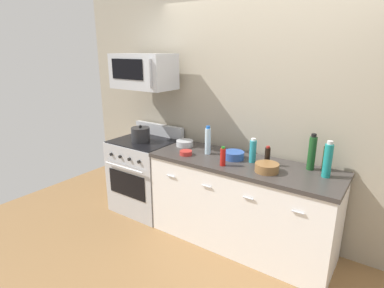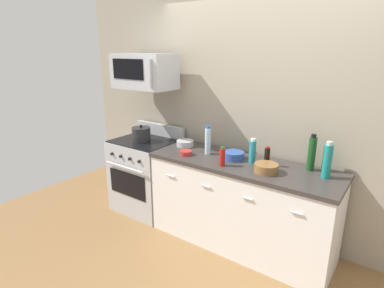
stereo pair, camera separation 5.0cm
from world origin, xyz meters
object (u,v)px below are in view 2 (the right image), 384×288
Objects in this scene: range_oven at (146,174)px; microwave at (144,71)px; bottle_olive_oil at (326,159)px; bottle_dish_soap at (253,151)px; stockpot at (141,134)px; bottle_wine_green at (312,153)px; bottle_hot_sauce_red at (222,157)px; bowl_steel_prep at (185,143)px; bottle_sparkling_teal at (327,161)px; bowl_wooden_salad at (266,168)px; bottle_water_clear at (208,141)px; bowl_blue_mixing at (234,155)px; bottle_soy_sauce_dark at (267,157)px; bowl_red_small at (186,153)px.

microwave is at bearing 89.71° from range_oven.
bottle_dish_soap is at bearing -165.07° from bottle_olive_oil.
stockpot is at bearing -175.65° from bottle_dish_soap.
range_oven is at bearing -174.64° from bottle_wine_green.
bottle_olive_oil reaches higher than bottle_hot_sauce_red.
bowl_steel_prep is at bearing 6.53° from microwave.
bottle_wine_green is at bearing 146.46° from bottle_sparkling_teal.
bowl_wooden_salad is (-0.31, -0.29, -0.12)m from bottle_wine_green.
bottle_sparkling_teal reaches higher than range_oven.
stockpot is (0.00, -0.05, 0.54)m from range_oven.
bowl_wooden_salad is at bearing -11.12° from bowl_steel_prep.
bottle_water_clear reaches higher than bowl_blue_mixing.
bottle_soy_sauce_dark is 0.59× the size of bottle_sparkling_teal.
bottle_dish_soap reaches higher than range_oven.
bottle_soy_sauce_dark is (1.57, 0.05, 0.54)m from range_oven.
bottle_water_clear is at bearing -177.47° from bottle_soy_sauce_dark.
bottle_wine_green reaches higher than bottle_soy_sauce_dark.
bowl_wooden_salad is at bearing 12.33° from bottle_hot_sauce_red.
range_oven is 5.02× the size of bowl_blue_mixing.
bottle_wine_green reaches higher than range_oven.
bottle_wine_green is 2.59× the size of bowl_red_small.
bottle_soy_sauce_dark is 0.99× the size of bowl_steel_prep.
microwave is 1.14m from bottle_water_clear.
bowl_red_small is at bearing -170.90° from bottle_sparkling_teal.
bottle_hot_sauce_red is at bearing -6.31° from bowl_red_small.
bottle_dish_soap is at bearing 2.20° from range_oven.
bowl_blue_mixing is (-0.35, -0.01, -0.05)m from bottle_soy_sauce_dark.
microwave is 2.90× the size of bottle_olive_oil.
bottle_olive_oil is (0.64, 0.17, 0.01)m from bottle_dish_soap.
bottle_dish_soap is 0.96× the size of bottle_olive_oil.
bottle_olive_oil is 1.52m from bowl_steel_prep.
bottle_water_clear is 0.89× the size of bottle_wine_green.
bottle_wine_green is 0.54m from bottle_dish_soap.
bowl_wooden_salad is (1.63, -0.15, -0.79)m from microwave.
bottle_hot_sauce_red is (-0.72, -0.38, -0.07)m from bottle_wine_green.
bowl_wooden_salad is at bearing -137.25° from bottle_wine_green.
microwave is 1.58m from bottle_dish_soap.
microwave is at bearing -175.95° from bottle_wine_green.
bottle_dish_soap is 0.67m from bottle_olive_oil.
range_oven reaches higher than bowl_wooden_salad.
microwave reaches higher than bowl_wooden_salad.
bowl_blue_mixing is 0.51m from bowl_red_small.
bottle_water_clear reaches higher than stockpot.
bottle_sparkling_teal is 1.38m from bowl_red_small.
bottle_dish_soap is 1.85× the size of bowl_red_small.
bottle_hot_sauce_red reaches higher than bowl_blue_mixing.
bottle_soy_sauce_dark is at bearing 0.15° from microwave.
bottle_hot_sauce_red is 0.74m from bowl_steel_prep.
microwave reaches higher than bowl_blue_mixing.
range_oven is 3.48× the size of bottle_water_clear.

